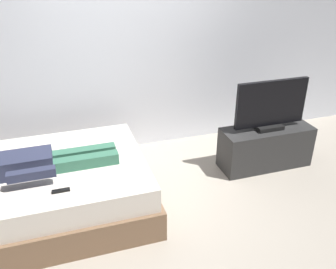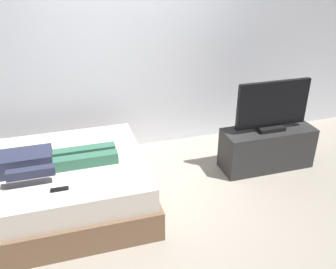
{
  "view_description": "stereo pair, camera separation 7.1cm",
  "coord_description": "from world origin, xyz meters",
  "px_view_note": "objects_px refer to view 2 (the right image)",
  "views": [
    {
      "loc": [
        -0.8,
        -2.88,
        2.37
      ],
      "look_at": [
        0.22,
        0.28,
        0.69
      ],
      "focal_mm": 38.88,
      "sensor_mm": 36.0,
      "label": 1
    },
    {
      "loc": [
        -0.73,
        -2.9,
        2.37
      ],
      "look_at": [
        0.22,
        0.28,
        0.69
      ],
      "focal_mm": 38.88,
      "sensor_mm": 36.0,
      "label": 2
    }
  ],
  "objects_px": {
    "bed": "(43,190)",
    "person": "(40,161)",
    "tv_stand": "(267,148)",
    "remote": "(60,189)",
    "tv": "(272,107)"
  },
  "relations": [
    {
      "from": "bed",
      "to": "person",
      "type": "bearing_deg",
      "value": -63.82
    },
    {
      "from": "person",
      "to": "tv_stand",
      "type": "xyz_separation_m",
      "value": [
        2.54,
        0.21,
        -0.37
      ]
    },
    {
      "from": "remote",
      "to": "tv",
      "type": "xyz_separation_m",
      "value": [
        2.39,
        0.61,
        0.24
      ]
    },
    {
      "from": "remote",
      "to": "bed",
      "type": "bearing_deg",
      "value": 111.22
    },
    {
      "from": "person",
      "to": "tv",
      "type": "distance_m",
      "value": 2.56
    },
    {
      "from": "tv",
      "to": "bed",
      "type": "bearing_deg",
      "value": -176.68
    },
    {
      "from": "bed",
      "to": "tv_stand",
      "type": "relative_size",
      "value": 1.89
    },
    {
      "from": "tv_stand",
      "to": "tv",
      "type": "xyz_separation_m",
      "value": [
        0.0,
        0.0,
        0.53
      ]
    },
    {
      "from": "bed",
      "to": "remote",
      "type": "height_order",
      "value": "remote"
    },
    {
      "from": "remote",
      "to": "tv",
      "type": "relative_size",
      "value": 0.17
    },
    {
      "from": "person",
      "to": "remote",
      "type": "distance_m",
      "value": 0.44
    },
    {
      "from": "bed",
      "to": "person",
      "type": "relative_size",
      "value": 1.65
    },
    {
      "from": "person",
      "to": "remote",
      "type": "relative_size",
      "value": 8.4
    },
    {
      "from": "remote",
      "to": "tv_stand",
      "type": "bearing_deg",
      "value": 14.37
    },
    {
      "from": "tv_stand",
      "to": "remote",
      "type": "bearing_deg",
      "value": -165.63
    }
  ]
}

